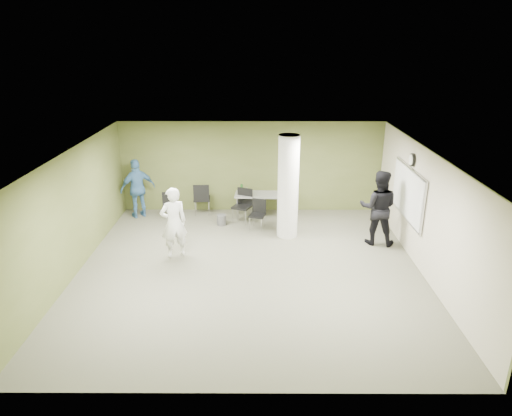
{
  "coord_description": "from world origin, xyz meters",
  "views": [
    {
      "loc": [
        0.19,
        -9.56,
        5.11
      ],
      "look_at": [
        0.15,
        1.0,
        1.17
      ],
      "focal_mm": 32.0,
      "sensor_mm": 36.0,
      "label": 1
    }
  ],
  "objects_px": {
    "woman_white": "(174,223)",
    "man_black": "(378,208)",
    "folding_table": "(261,195)",
    "man_blue": "(138,188)",
    "chair_back_left": "(171,203)"
  },
  "relations": [
    {
      "from": "man_blue",
      "to": "woman_white",
      "type": "bearing_deg",
      "value": 88.27
    },
    {
      "from": "chair_back_left",
      "to": "woman_white",
      "type": "relative_size",
      "value": 0.5
    },
    {
      "from": "folding_table",
      "to": "man_blue",
      "type": "relative_size",
      "value": 0.9
    },
    {
      "from": "folding_table",
      "to": "man_blue",
      "type": "bearing_deg",
      "value": -178.38
    },
    {
      "from": "man_blue",
      "to": "chair_back_left",
      "type": "bearing_deg",
      "value": 135.62
    },
    {
      "from": "folding_table",
      "to": "chair_back_left",
      "type": "relative_size",
      "value": 1.81
    },
    {
      "from": "woman_white",
      "to": "man_black",
      "type": "distance_m",
      "value": 5.23
    },
    {
      "from": "chair_back_left",
      "to": "folding_table",
      "type": "bearing_deg",
      "value": -174.5
    },
    {
      "from": "man_blue",
      "to": "man_black",
      "type": "bearing_deg",
      "value": 132.77
    },
    {
      "from": "man_blue",
      "to": "folding_table",
      "type": "bearing_deg",
      "value": 147.56
    },
    {
      "from": "man_black",
      "to": "man_blue",
      "type": "relative_size",
      "value": 1.11
    },
    {
      "from": "woman_white",
      "to": "man_black",
      "type": "bearing_deg",
      "value": 163.75
    },
    {
      "from": "man_black",
      "to": "man_blue",
      "type": "height_order",
      "value": "man_black"
    },
    {
      "from": "folding_table",
      "to": "man_black",
      "type": "bearing_deg",
      "value": -28.58
    },
    {
      "from": "chair_back_left",
      "to": "woman_white",
      "type": "height_order",
      "value": "woman_white"
    }
  ]
}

